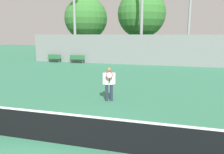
# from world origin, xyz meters

# --- Properties ---
(ground_plane) EXTENTS (100.00, 100.00, 0.00)m
(ground_plane) POSITION_xyz_m (0.00, 0.00, 0.00)
(ground_plane) COLOR #337556
(tennis_net) EXTENTS (10.25, 0.09, 0.95)m
(tennis_net) POSITION_xyz_m (0.00, 0.00, 0.49)
(tennis_net) COLOR black
(tennis_net) RESTS_ON ground_plane
(tennis_player) EXTENTS (0.58, 0.49, 1.62)m
(tennis_player) POSITION_xyz_m (0.36, 4.38, 0.93)
(tennis_player) COLOR #282D47
(tennis_player) RESTS_ON ground_plane
(bench_courtside_near) EXTENTS (1.62, 0.40, 0.87)m
(bench_courtside_near) POSITION_xyz_m (-9.63, 16.71, 0.54)
(bench_courtside_near) COLOR #28663D
(bench_courtside_near) RESTS_ON ground_plane
(bench_courtside_far) EXTENTS (1.75, 0.40, 0.87)m
(bench_courtside_far) POSITION_xyz_m (-6.83, 16.71, 0.54)
(bench_courtside_far) COLOR #28663D
(bench_courtside_far) RESTS_ON ground_plane
(light_pole_near_left) EXTENTS (0.90, 0.60, 10.29)m
(light_pole_near_left) POSITION_xyz_m (-7.26, 17.36, 5.79)
(light_pole_near_left) COLOR #939399
(light_pole_near_left) RESTS_ON ground_plane
(light_pole_center_back) EXTENTS (0.90, 0.60, 10.14)m
(light_pole_center_back) POSITION_xyz_m (0.01, 17.89, 5.63)
(light_pole_center_back) COLOR #939399
(light_pole_center_back) RESTS_ON ground_plane
(back_fence) EXTENTS (24.55, 0.06, 3.10)m
(back_fence) POSITION_xyz_m (0.00, 17.23, 1.55)
(back_fence) COLOR gray
(back_fence) RESTS_ON ground_plane
(tree_green_tall) EXTENTS (5.59, 5.59, 7.96)m
(tree_green_tall) POSITION_xyz_m (-7.95, 22.43, 5.15)
(tree_green_tall) COLOR brown
(tree_green_tall) RESTS_ON ground_plane
(tree_green_broad) EXTENTS (5.79, 5.79, 8.45)m
(tree_green_broad) POSITION_xyz_m (-0.59, 22.09, 5.54)
(tree_green_broad) COLOR brown
(tree_green_broad) RESTS_ON ground_plane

